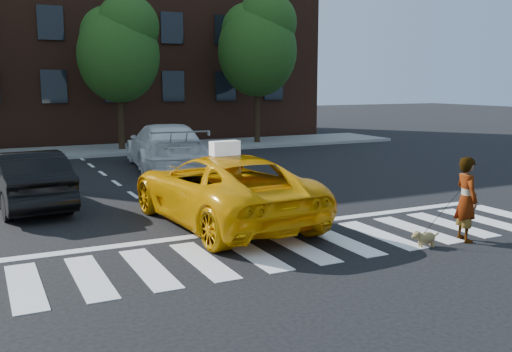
# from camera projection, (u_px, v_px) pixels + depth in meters

# --- Properties ---
(ground) EXTENTS (120.00, 120.00, 0.00)m
(ground) POSITION_uv_depth(u_px,v_px,m) (298.00, 247.00, 11.18)
(ground) COLOR black
(ground) RESTS_ON ground
(crosswalk) EXTENTS (13.00, 2.40, 0.01)m
(crosswalk) POSITION_uv_depth(u_px,v_px,m) (298.00, 247.00, 11.17)
(crosswalk) COLOR silver
(crosswalk) RESTS_ON ground
(stop_line) EXTENTS (12.00, 0.30, 0.01)m
(stop_line) POSITION_uv_depth(u_px,v_px,m) (262.00, 228.00, 12.59)
(stop_line) COLOR silver
(stop_line) RESTS_ON ground
(sidewalk_far) EXTENTS (30.00, 4.00, 0.15)m
(sidewalk_far) POSITION_uv_depth(u_px,v_px,m) (109.00, 150.00, 26.66)
(sidewalk_far) COLOR slate
(sidewalk_far) RESTS_ON ground
(building) EXTENTS (26.00, 10.00, 12.00)m
(building) POSITION_uv_depth(u_px,v_px,m) (77.00, 33.00, 32.34)
(building) COLOR #432418
(building) RESTS_ON ground
(tree_mid) EXTENTS (3.69, 3.69, 7.10)m
(tree_mid) POSITION_uv_depth(u_px,v_px,m) (119.00, 45.00, 25.67)
(tree_mid) COLOR black
(tree_mid) RESTS_ON ground
(tree_right) EXTENTS (4.00, 4.00, 7.70)m
(tree_right) POSITION_uv_depth(u_px,v_px,m) (258.00, 41.00, 28.66)
(tree_right) COLOR black
(tree_right) RESTS_ON ground
(taxi) EXTENTS (3.02, 5.86, 1.58)m
(taxi) POSITION_uv_depth(u_px,v_px,m) (222.00, 189.00, 13.01)
(taxi) COLOR #E99E04
(taxi) RESTS_ON ground
(black_sedan) EXTENTS (1.99, 4.61, 1.48)m
(black_sedan) POSITION_uv_depth(u_px,v_px,m) (27.00, 179.00, 14.56)
(black_sedan) COLOR black
(black_sedan) RESTS_ON ground
(white_suv) EXTENTS (3.07, 6.08, 1.69)m
(white_suv) POSITION_uv_depth(u_px,v_px,m) (165.00, 146.00, 21.30)
(white_suv) COLOR silver
(white_suv) RESTS_ON ground
(woman) EXTENTS (0.57, 0.72, 1.72)m
(woman) POSITION_uv_depth(u_px,v_px,m) (466.00, 199.00, 11.48)
(woman) COLOR #999999
(woman) RESTS_ON ground
(dog) EXTENTS (0.56, 0.33, 0.33)m
(dog) POSITION_uv_depth(u_px,v_px,m) (424.00, 237.00, 11.15)
(dog) COLOR olive
(dog) RESTS_ON ground
(taxi_sign) EXTENTS (0.67, 0.33, 0.32)m
(taxi_sign) POSITION_uv_depth(u_px,v_px,m) (225.00, 148.00, 12.68)
(taxi_sign) COLOR white
(taxi_sign) RESTS_ON taxi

